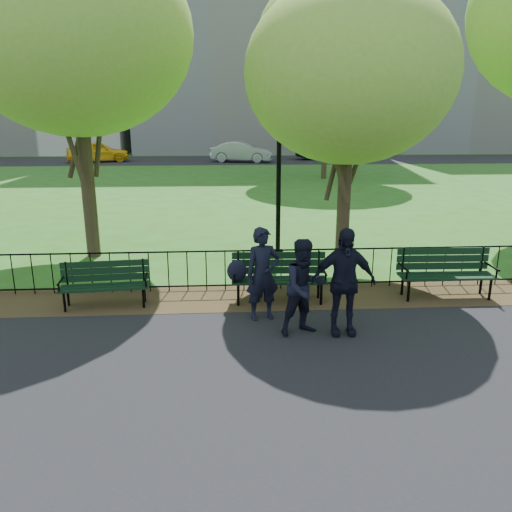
{
  "coord_description": "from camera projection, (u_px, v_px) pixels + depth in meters",
  "views": [
    {
      "loc": [
        -1.41,
        -8.16,
        3.62
      ],
      "look_at": [
        -0.77,
        1.5,
        0.9
      ],
      "focal_mm": 35.0,
      "sensor_mm": 36.0,
      "label": 1
    }
  ],
  "objects": [
    {
      "name": "dirt_strip",
      "position": [
        293.0,
        296.0,
        10.34
      ],
      "size": [
        60.0,
        1.6,
        0.01
      ],
      "primitive_type": "cube",
      "color": "#362A16",
      "rests_on": "ground"
    },
    {
      "name": "person_right",
      "position": [
        343.0,
        282.0,
        8.37
      ],
      "size": [
        1.09,
        0.45,
        1.86
      ],
      "primitive_type": "imported",
      "rotation": [
        0.0,
        0.0,
        -0.01
      ],
      "color": "black",
      "rests_on": "asphalt_path"
    },
    {
      "name": "iron_fence",
      "position": [
        290.0,
        267.0,
        10.69
      ],
      "size": [
        24.06,
        0.06,
        1.0
      ],
      "color": "black",
      "rests_on": "ground"
    },
    {
      "name": "sedan_dark",
      "position": [
        326.0,
        150.0,
        42.84
      ],
      "size": [
        5.39,
        2.28,
        1.55
      ],
      "primitive_type": "imported",
      "rotation": [
        0.0,
        0.0,
        1.55
      ],
      "color": "black",
      "rests_on": "far_street"
    },
    {
      "name": "sedan_silver",
      "position": [
        242.0,
        152.0,
        40.3
      ],
      "size": [
        5.23,
        2.86,
        1.63
      ],
      "primitive_type": "imported",
      "rotation": [
        0.0,
        0.0,
        1.33
      ],
      "color": "#93959A",
      "rests_on": "far_street"
    },
    {
      "name": "apartment_mid",
      "position": [
        253.0,
        1.0,
        51.08
      ],
      "size": [
        24.0,
        15.0,
        30.0
      ],
      "primitive_type": "cube",
      "color": "silver",
      "rests_on": "ground"
    },
    {
      "name": "tree_near_e",
      "position": [
        350.0,
        73.0,
        10.95
      ],
      "size": [
        4.68,
        4.68,
        6.52
      ],
      "color": "#2D2116",
      "rests_on": "ground"
    },
    {
      "name": "ground",
      "position": [
        305.0,
        326.0,
        8.91
      ],
      "size": [
        120.0,
        120.0,
        0.0
      ],
      "primitive_type": "plane",
      "color": "#305616"
    },
    {
      "name": "tree_far_e",
      "position": [
        329.0,
        39.0,
        27.89
      ],
      "size": [
        8.04,
        8.04,
        11.21
      ],
      "color": "#2D2116",
      "rests_on": "ground"
    },
    {
      "name": "apartment_east",
      "position": [
        477.0,
        35.0,
        53.41
      ],
      "size": [
        20.0,
        15.0,
        24.0
      ],
      "primitive_type": "cube",
      "color": "beige",
      "rests_on": "ground"
    },
    {
      "name": "tree_near_w",
      "position": [
        74.0,
        34.0,
        11.9
      ],
      "size": [
        5.7,
        5.7,
        7.94
      ],
      "color": "#2D2116",
      "rests_on": "ground"
    },
    {
      "name": "park_bench_right_a",
      "position": [
        445.0,
        268.0,
        10.22
      ],
      "size": [
        1.94,
        0.64,
        1.09
      ],
      "rotation": [
        0.0,
        0.0,
        -0.02
      ],
      "color": "black",
      "rests_on": "ground"
    },
    {
      "name": "far_street",
      "position": [
        239.0,
        160.0,
        42.52
      ],
      "size": [
        70.0,
        9.0,
        0.01
      ],
      "primitive_type": "cube",
      "color": "black",
      "rests_on": "ground"
    },
    {
      "name": "taxi",
      "position": [
        98.0,
        152.0,
        40.36
      ],
      "size": [
        5.28,
        3.44,
        1.67
      ],
      "primitive_type": "imported",
      "rotation": [
        0.0,
        0.0,
        1.9
      ],
      "color": "yellow",
      "rests_on": "far_street"
    },
    {
      "name": "park_bench_left_a",
      "position": [
        105.0,
        279.0,
        9.73
      ],
      "size": [
        1.73,
        0.67,
        0.96
      ],
      "rotation": [
        0.0,
        0.0,
        0.09
      ],
      "color": "black",
      "rests_on": "ground"
    },
    {
      "name": "person_left",
      "position": [
        263.0,
        274.0,
        9.01
      ],
      "size": [
        0.7,
        0.54,
        1.71
      ],
      "primitive_type": "imported",
      "rotation": [
        0.0,
        0.0,
        0.22
      ],
      "color": "black",
      "rests_on": "asphalt_path"
    },
    {
      "name": "park_bench_main",
      "position": [
        264.0,
        272.0,
        9.89
      ],
      "size": [
        2.0,
        0.66,
        1.07
      ],
      "rotation": [
        0.0,
        0.0,
        -0.04
      ],
      "color": "black",
      "rests_on": "ground"
    },
    {
      "name": "person_mid",
      "position": [
        305.0,
        287.0,
        8.38
      ],
      "size": [
        0.91,
        0.67,
        1.67
      ],
      "primitive_type": "imported",
      "rotation": [
        0.0,
        0.0,
        0.35
      ],
      "color": "black",
      "rests_on": "asphalt_path"
    },
    {
      "name": "apartment_west",
      "position": [
        15.0,
        19.0,
        50.11
      ],
      "size": [
        22.0,
        15.0,
        26.0
      ],
      "primitive_type": "cube",
      "color": "beige",
      "rests_on": "ground"
    },
    {
      "name": "asphalt_path",
      "position": [
        353.0,
        448.0,
        5.64
      ],
      "size": [
        60.0,
        9.2,
        0.01
      ],
      "primitive_type": "cube",
      "color": "black",
      "rests_on": "ground"
    },
    {
      "name": "lamppost",
      "position": [
        279.0,
        183.0,
        12.86
      ],
      "size": [
        0.32,
        0.32,
        3.6
      ],
      "color": "black",
      "rests_on": "ground"
    }
  ]
}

